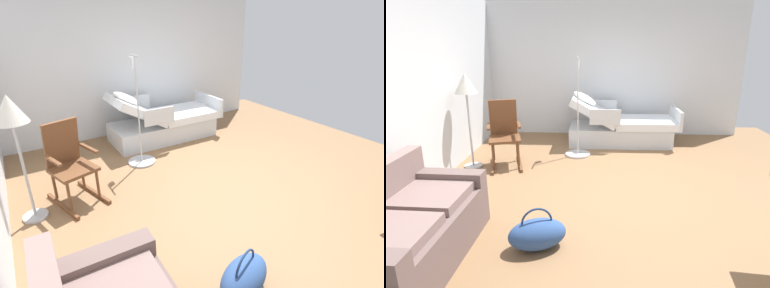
% 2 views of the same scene
% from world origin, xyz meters
% --- Properties ---
extents(ground_plane, '(6.88, 6.88, 0.00)m').
position_xyz_m(ground_plane, '(0.00, 0.00, 0.00)').
color(ground_plane, olive).
extents(back_wall, '(5.70, 0.10, 2.70)m').
position_xyz_m(back_wall, '(0.00, 2.60, 1.35)').
color(back_wall, silver).
rests_on(back_wall, ground).
extents(side_wall, '(0.10, 5.31, 2.70)m').
position_xyz_m(side_wall, '(2.80, 0.00, 1.35)').
color(side_wall, silver).
rests_on(side_wall, ground).
extents(hospital_bed, '(1.05, 2.07, 1.06)m').
position_xyz_m(hospital_bed, '(2.06, -0.14, 0.31)').
color(hospital_bed, silver).
rests_on(hospital_bed, ground).
extents(couch, '(1.62, 0.89, 0.85)m').
position_xyz_m(couch, '(-1.72, 2.00, 0.31)').
color(couch, '#68534F').
rests_on(couch, ground).
extents(rocking_chair, '(0.86, 0.67, 1.05)m').
position_xyz_m(rocking_chair, '(0.78, 1.79, 0.50)').
color(rocking_chair, brown).
rests_on(rocking_chair, ground).
extents(floor_lamp, '(0.34, 0.34, 1.48)m').
position_xyz_m(floor_lamp, '(0.63, 2.28, 1.23)').
color(floor_lamp, '#B2B5BA').
rests_on(floor_lamp, ground).
extents(duffel_bag, '(0.49, 0.63, 0.43)m').
position_xyz_m(duffel_bag, '(-1.46, 0.89, 0.15)').
color(duffel_bag, '#2D4C84').
rests_on(duffel_bag, ground).
extents(iv_pole, '(0.44, 0.44, 1.69)m').
position_xyz_m(iv_pole, '(1.30, 0.64, 0.25)').
color(iv_pole, '#B2B5BA').
rests_on(iv_pole, ground).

